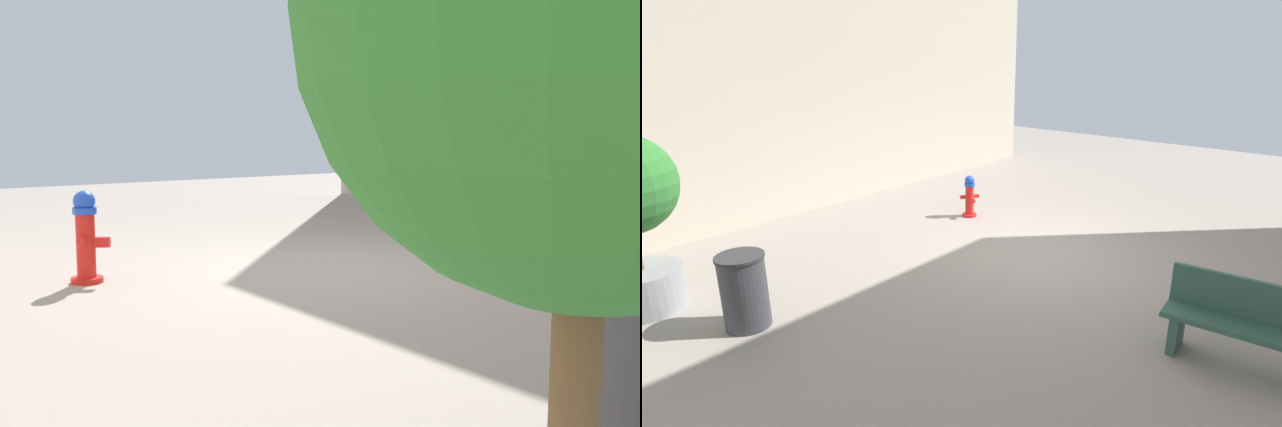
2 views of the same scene
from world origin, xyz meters
TOP-DOWN VIEW (x-y plane):
  - ground_plane at (0.00, 0.00)m, footprint 23.40×23.40m
  - fire_hydrant at (2.14, -0.77)m, footprint 0.35×0.37m
  - bench_near at (-3.26, 1.26)m, footprint 1.58×0.56m
  - trash_bin at (1.48, 4.26)m, footprint 0.56×0.56m

SIDE VIEW (x-z plane):
  - ground_plane at x=0.00m, z-range 0.00..0.00m
  - fire_hydrant at x=2.14m, z-range 0.00..0.84m
  - trash_bin at x=1.48m, z-range 0.00..0.93m
  - bench_near at x=-3.26m, z-range 0.01..0.96m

